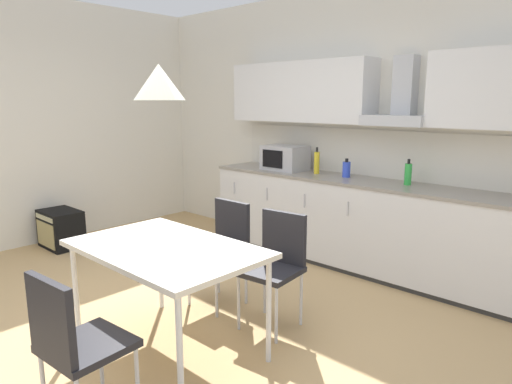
% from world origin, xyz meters
% --- Properties ---
extents(ground_plane, '(8.78, 7.42, 0.02)m').
position_xyz_m(ground_plane, '(0.00, 0.00, -0.01)').
color(ground_plane, tan).
extents(wall_back, '(7.03, 0.10, 2.88)m').
position_xyz_m(wall_back, '(0.00, 2.52, 1.44)').
color(wall_back, silver).
rests_on(wall_back, ground_plane).
extents(wall_left, '(0.10, 5.94, 2.88)m').
position_xyz_m(wall_left, '(-2.98, 0.00, 1.44)').
color(wall_left, silver).
rests_on(wall_left, ground_plane).
extents(kitchen_counter, '(4.18, 0.62, 0.92)m').
position_xyz_m(kitchen_counter, '(0.63, 2.18, 0.46)').
color(kitchen_counter, '#333333').
rests_on(kitchen_counter, ground_plane).
extents(backsplash_tile, '(4.16, 0.02, 0.49)m').
position_xyz_m(backsplash_tile, '(0.63, 2.46, 1.16)').
color(backsplash_tile, silver).
rests_on(backsplash_tile, kitchen_counter).
extents(upper_wall_cabinets, '(4.16, 0.40, 0.65)m').
position_xyz_m(upper_wall_cabinets, '(0.63, 2.31, 1.79)').
color(upper_wall_cabinets, silver).
extents(microwave, '(0.48, 0.35, 0.28)m').
position_xyz_m(microwave, '(-0.67, 2.18, 1.06)').
color(microwave, '#ADADB2').
rests_on(microwave, kitchen_counter).
extents(bottle_blue, '(0.08, 0.08, 0.19)m').
position_xyz_m(bottle_blue, '(0.12, 2.22, 1.00)').
color(bottle_blue, blue).
rests_on(bottle_blue, kitchen_counter).
extents(bottle_green, '(0.07, 0.07, 0.25)m').
position_xyz_m(bottle_green, '(0.79, 2.23, 1.02)').
color(bottle_green, green).
rests_on(bottle_green, kitchen_counter).
extents(bottle_yellow, '(0.06, 0.06, 0.29)m').
position_xyz_m(bottle_yellow, '(-0.24, 2.20, 1.04)').
color(bottle_yellow, yellow).
rests_on(bottle_yellow, kitchen_counter).
extents(dining_table, '(1.31, 0.84, 0.75)m').
position_xyz_m(dining_table, '(0.22, -0.14, 0.70)').
color(dining_table, silver).
rests_on(dining_table, ground_plane).
extents(chair_near_right, '(0.43, 0.43, 0.87)m').
position_xyz_m(chair_near_right, '(0.52, -0.94, 0.53)').
color(chair_near_right, black).
rests_on(chair_near_right, ground_plane).
extents(chair_far_right, '(0.44, 0.44, 0.87)m').
position_xyz_m(chair_far_right, '(0.51, 0.66, 0.53)').
color(chair_far_right, black).
rests_on(chair_far_right, ground_plane).
extents(chair_far_left, '(0.40, 0.40, 0.87)m').
position_xyz_m(chair_far_left, '(-0.08, 0.66, 0.53)').
color(chair_far_left, black).
rests_on(chair_far_left, ground_plane).
extents(guitar_amp, '(0.52, 0.37, 0.44)m').
position_xyz_m(guitar_amp, '(-2.58, 0.37, 0.22)').
color(guitar_amp, black).
rests_on(guitar_amp, ground_plane).
extents(pendant_lamp, '(0.32, 0.32, 0.22)m').
position_xyz_m(pendant_lamp, '(0.22, -0.14, 1.81)').
color(pendant_lamp, silver).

